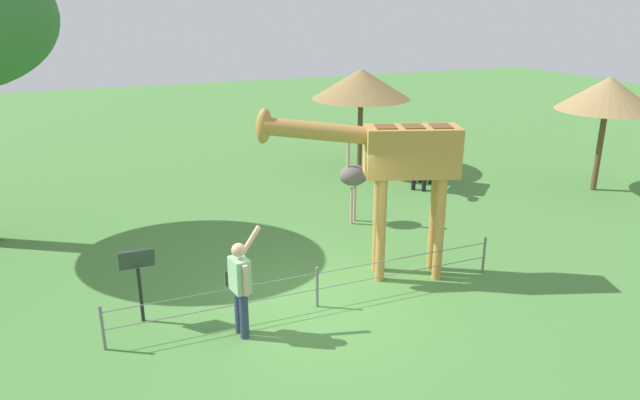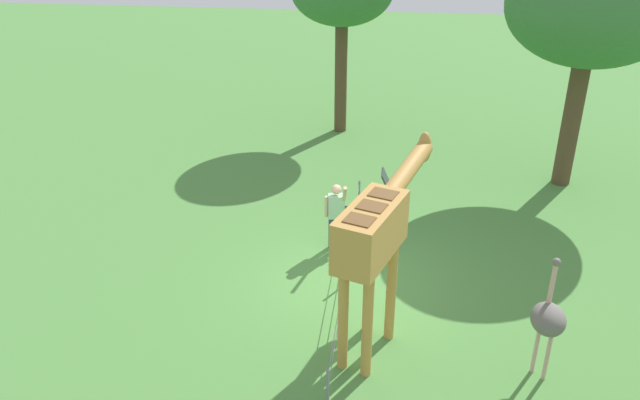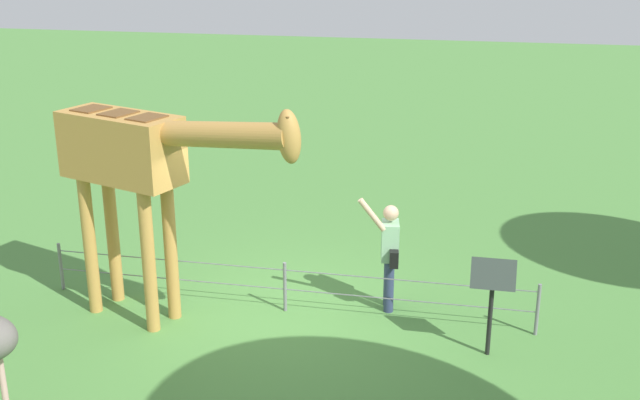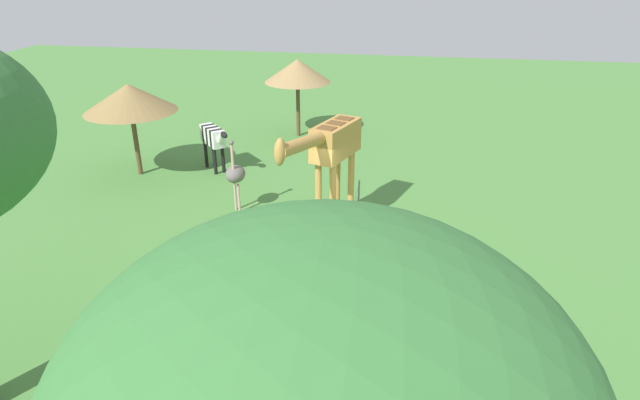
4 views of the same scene
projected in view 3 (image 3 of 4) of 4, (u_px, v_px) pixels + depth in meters
The scene contains 5 objects.
ground_plane at pixel (284, 313), 11.24m from camera, with size 60.00×60.00×0.00m, color #4C843D.
giraffe at pixel (139, 162), 10.32m from camera, with size 3.65×1.67×3.30m.
visitor at pixel (389, 251), 11.08m from camera, with size 0.60×0.57×1.74m.
info_sign at pixel (492, 287), 9.84m from camera, with size 0.56×0.21×1.32m.
wire_fence at pixel (285, 285), 11.17m from camera, with size 7.05×0.05×0.75m.
Camera 3 is at (2.56, -9.78, 5.21)m, focal length 43.98 mm.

